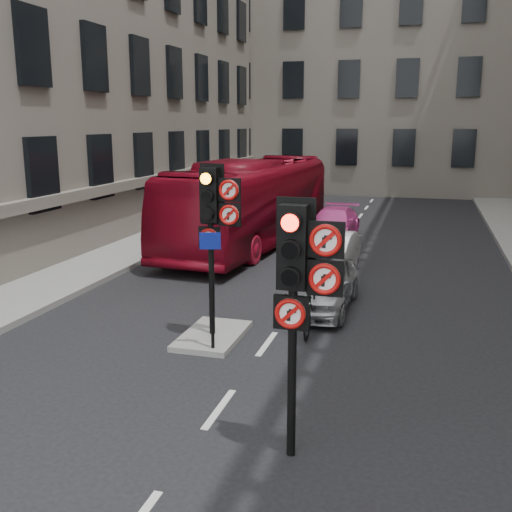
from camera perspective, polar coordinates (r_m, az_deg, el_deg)
The scene contains 13 objects.
ground at distance 8.35m, azimuth -8.33°, elevation -20.23°, with size 120.00×120.00×0.00m, color black.
pavement_left at distance 21.45m, azimuth -12.91°, elevation 0.41°, with size 3.00×50.00×0.16m, color gray.
centre_island at distance 12.90m, azimuth -4.16°, elevation -7.58°, with size 1.20×2.00×0.12m, color gray.
building_far at distance 44.79m, azimuth 12.60°, elevation 19.42°, with size 30.00×14.00×20.00m, color gray.
signal_near at distance 7.75m, azimuth 4.18°, elevation -1.83°, with size 0.91×0.40×3.58m.
signal_far at distance 12.20m, azimuth -3.99°, elevation 4.09°, with size 0.91×0.40×3.58m.
car_silver at distance 14.80m, azimuth 6.31°, elevation -2.65°, with size 1.48×3.68×1.25m, color #A0A4A7.
car_white at distance 18.30m, azimuth 7.00°, elevation 0.26°, with size 1.30×3.72×1.23m, color silver.
car_pink at distance 23.98m, azimuth 7.40°, elevation 3.14°, with size 1.65×4.06×1.18m, color #C63A8A.
bus_red at distance 22.25m, azimuth -0.40°, elevation 5.11°, with size 2.67×11.41×3.18m, color maroon.
motorcycle at distance 13.16m, azimuth 5.37°, elevation -4.84°, with size 0.54×1.90×1.14m, color black.
motorcyclist at distance 14.85m, azimuth 6.46°, elevation -1.60°, with size 0.64×0.42×1.75m, color black.
info_sign at distance 11.59m, azimuth -4.27°, elevation -1.77°, with size 0.40×0.17×2.34m.
Camera 1 is at (2.98, -6.36, 4.52)m, focal length 42.00 mm.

